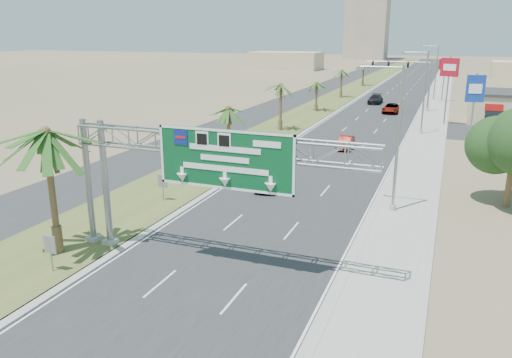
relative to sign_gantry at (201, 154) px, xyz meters
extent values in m
cube|color=#28282B|center=(1.06, 100.07, -6.05)|extent=(12.00, 300.00, 0.02)
cube|color=#9E9B93|center=(9.56, 100.07, -6.01)|extent=(4.00, 300.00, 0.10)
cube|color=#455827|center=(-8.94, 100.07, -6.00)|extent=(7.00, 300.00, 0.12)
cube|color=#28282B|center=(-15.94, 100.07, -6.05)|extent=(8.00, 300.00, 0.02)
cylinder|color=gray|center=(-6.14, 0.07, -2.36)|extent=(0.36, 0.36, 7.40)
cylinder|color=gray|center=(-7.34, 0.07, -2.36)|extent=(0.36, 0.36, 7.40)
cube|color=#9E9B93|center=(-6.14, 0.07, -5.86)|extent=(0.70, 0.70, 0.40)
cube|color=#9E9B93|center=(-7.34, 0.07, -5.86)|extent=(0.70, 0.70, 0.40)
cube|color=#084A24|center=(1.56, -0.41, -0.06)|extent=(7.20, 0.12, 3.00)
cube|color=navy|center=(-0.84, -0.49, 0.89)|extent=(0.75, 0.03, 0.75)
cone|color=white|center=(1.56, -0.49, -1.21)|extent=(0.56, 0.56, 0.45)
cylinder|color=brown|center=(-8.14, -1.93, -2.56)|extent=(0.36, 0.36, 7.00)
cylinder|color=brown|center=(-8.14, -1.93, -5.22)|extent=(0.54, 0.54, 1.68)
cylinder|color=brown|center=(-8.44, 22.07, -3.56)|extent=(0.36, 0.36, 5.00)
cylinder|color=brown|center=(-8.44, 22.07, -5.46)|extent=(0.54, 0.54, 1.20)
cylinder|color=brown|center=(-8.44, 38.07, -3.16)|extent=(0.36, 0.36, 5.80)
cylinder|color=brown|center=(-8.44, 38.07, -5.36)|extent=(0.54, 0.54, 1.39)
cylinder|color=brown|center=(-8.44, 56.07, -3.81)|extent=(0.36, 0.36, 4.50)
cylinder|color=brown|center=(-8.44, 56.07, -5.52)|extent=(0.54, 0.54, 1.08)
cylinder|color=brown|center=(-8.44, 75.07, -3.46)|extent=(0.36, 0.36, 5.20)
cylinder|color=brown|center=(-8.44, 75.07, -5.43)|extent=(0.54, 0.54, 1.25)
cylinder|color=brown|center=(-8.44, 100.07, -3.66)|extent=(0.36, 0.36, 4.80)
cylinder|color=brown|center=(-8.44, 100.07, -5.48)|extent=(0.54, 0.54, 1.15)
cylinder|color=gray|center=(8.56, 12.07, -1.06)|extent=(0.20, 0.20, 10.00)
cylinder|color=gray|center=(7.16, 12.07, 3.79)|extent=(2.80, 0.12, 0.12)
cube|color=slate|center=(5.76, 12.07, 3.69)|extent=(0.50, 0.22, 0.18)
cylinder|color=#9E9B93|center=(8.56, 12.07, -5.81)|extent=(0.44, 0.44, 0.50)
cylinder|color=gray|center=(8.56, 42.07, -1.06)|extent=(0.20, 0.20, 10.00)
cylinder|color=gray|center=(7.16, 42.07, 3.79)|extent=(2.80, 0.12, 0.12)
cube|color=slate|center=(5.76, 42.07, 3.69)|extent=(0.50, 0.22, 0.18)
cylinder|color=#9E9B93|center=(8.56, 42.07, -5.81)|extent=(0.44, 0.44, 0.50)
cylinder|color=gray|center=(8.56, 78.07, -1.06)|extent=(0.20, 0.20, 10.00)
cylinder|color=gray|center=(7.16, 78.07, 3.79)|extent=(2.80, 0.12, 0.12)
cube|color=slate|center=(5.76, 78.07, 3.69)|extent=(0.50, 0.22, 0.18)
cylinder|color=#9E9B93|center=(8.56, 78.07, -5.81)|extent=(0.44, 0.44, 0.50)
cylinder|color=gray|center=(8.26, 62.07, -2.06)|extent=(0.28, 0.28, 8.00)
cylinder|color=gray|center=(3.26, 62.07, 1.64)|extent=(10.00, 0.18, 0.18)
cube|color=black|center=(4.76, 61.87, 1.24)|extent=(0.32, 0.18, 0.95)
cube|color=black|center=(1.76, 61.87, 1.24)|extent=(0.32, 0.18, 0.95)
cube|color=black|center=(-0.74, 61.87, 1.24)|extent=(0.32, 0.18, 0.95)
sphere|color=red|center=(4.76, 61.75, 1.54)|extent=(0.22, 0.22, 0.22)
imported|color=black|center=(8.26, 62.07, 0.94)|extent=(0.16, 0.16, 0.60)
cylinder|color=#9E9B93|center=(8.26, 62.07, -5.76)|extent=(0.56, 0.56, 0.60)
cylinder|color=brown|center=(16.06, 16.07, -4.11)|extent=(0.44, 0.44, 3.90)
cylinder|color=gray|center=(-6.74, -3.93, -5.16)|extent=(0.08, 0.08, 1.80)
cube|color=slate|center=(-6.74, -3.93, -4.46)|extent=(0.75, 0.06, 0.95)
cylinder|color=gray|center=(-7.44, 8.07, -5.16)|extent=(0.08, 0.08, 1.80)
cube|color=slate|center=(-7.44, 8.07, -4.46)|extent=(0.75, 0.06, 0.95)
cube|color=gray|center=(-30.94, 240.07, 11.44)|extent=(20.00, 16.00, 35.00)
cube|color=#C8AF87|center=(-43.94, 150.07, -3.06)|extent=(24.00, 14.00, 6.00)
imported|color=black|center=(-1.31, 14.17, -5.26)|extent=(2.46, 4.86, 1.59)
imported|color=#661009|center=(1.49, 30.63, -5.38)|extent=(1.54, 4.14, 1.35)
imported|color=gray|center=(3.06, 58.64, -5.33)|extent=(2.56, 5.28, 1.45)
imported|color=black|center=(-0.93, 69.06, -5.27)|extent=(2.22, 5.43, 1.57)
cylinder|color=gray|center=(11.05, 50.03, -1.50)|extent=(0.20, 0.20, 9.12)
cube|color=#AB0D20|center=(11.05, 50.03, 1.66)|extent=(2.33, 1.20, 2.40)
cube|color=white|center=(11.05, 49.85, 1.66)|extent=(1.57, 0.68, 0.84)
cylinder|color=gray|center=(14.06, 39.43, -2.17)|extent=(0.20, 0.20, 7.77)
cube|color=#10359B|center=(14.06, 39.43, 0.02)|extent=(2.02, 0.71, 3.00)
cube|color=white|center=(14.06, 39.25, 0.02)|extent=(1.38, 0.33, 1.05)
cylinder|color=gray|center=(10.06, 75.70, -2.13)|extent=(0.20, 0.20, 7.85)
cube|color=#B10F0E|center=(10.06, 75.70, 0.69)|extent=(2.13, 1.18, 1.80)
cube|color=white|center=(10.06, 75.52, 0.69)|extent=(1.42, 0.67, 0.63)
camera|label=1|loc=(11.57, -21.98, 5.84)|focal=35.00mm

